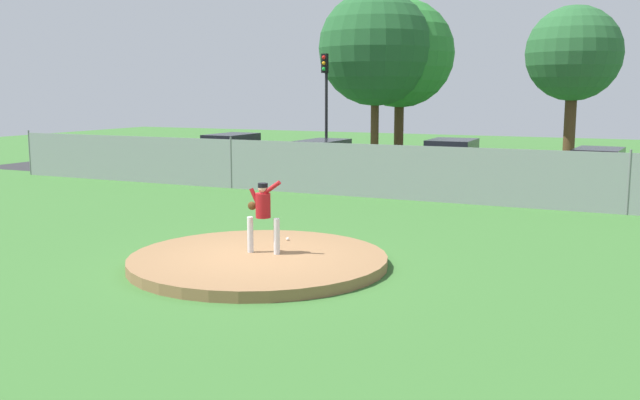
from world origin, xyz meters
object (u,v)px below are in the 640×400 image
baseball (288,239)px  traffic_light_near (326,91)px  parked_car_white (322,159)px  pitcher_youth (263,210)px  parked_car_red (598,171)px  parked_car_charcoal (232,154)px  parked_car_slate (452,164)px  traffic_cone_orange (254,173)px

baseball → traffic_light_near: (-6.65, 16.76, 3.39)m
baseball → parked_car_white: size_ratio=0.02×
pitcher_youth → traffic_light_near: 19.50m
parked_car_red → parked_car_white: bearing=-177.9°
parked_car_charcoal → traffic_light_near: traffic_light_near is taller
parked_car_charcoal → traffic_light_near: 5.54m
parked_car_red → parked_car_charcoal: bearing=-178.8°
parked_car_slate → traffic_cone_orange: (-8.00, -1.61, -0.58)m
parked_car_white → pitcher_youth: bearing=-70.1°
baseball → traffic_light_near: size_ratio=0.01×
pitcher_youth → traffic_cone_orange: 14.77m
parked_car_slate → parked_car_charcoal: bearing=179.1°
parked_car_slate → parked_car_red: 5.34m
baseball → parked_car_white: bearing=111.4°
parked_car_red → traffic_light_near: size_ratio=0.82×
parked_car_white → traffic_light_near: (-1.57, 3.78, 2.88)m
parked_car_white → baseball: bearing=-68.6°
parked_car_charcoal → traffic_cone_orange: (2.20, -1.77, -0.57)m
parked_car_red → traffic_light_near: (-12.50, 3.37, 2.89)m
parked_car_red → traffic_light_near: bearing=164.9°
parked_car_charcoal → baseball: bearing=-53.5°
baseball → parked_car_red: (5.86, 13.39, 0.50)m
parked_car_red → traffic_cone_orange: size_ratio=8.07×
pitcher_youth → parked_car_slate: 14.27m
parked_car_white → traffic_cone_orange: size_ratio=8.71×
traffic_light_near → parked_car_white: bearing=-67.5°
traffic_cone_orange → parked_car_white: bearing=35.5°
pitcher_youth → parked_car_white: pitcher_youth is taller
pitcher_youth → parked_car_slate: pitcher_youth is taller
pitcher_youth → parked_car_white: bearing=109.9°
pitcher_youth → parked_car_red: size_ratio=0.36×
baseball → parked_car_white: parked_car_white is taller
parked_car_white → parked_car_slate: bearing=-0.8°
baseball → parked_car_charcoal: bearing=126.5°
parked_car_white → parked_car_red: bearing=2.1°
parked_car_red → traffic_cone_orange: bearing=-171.0°
baseball → parked_car_slate: 12.93m
pitcher_youth → traffic_cone_orange: (-7.58, 12.65, -0.90)m
parked_car_red → traffic_cone_orange: parked_car_red is taller
parked_car_slate → parked_car_white: bearing=179.2°
baseball → parked_car_red: 14.62m
traffic_cone_orange → traffic_light_near: size_ratio=0.10×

